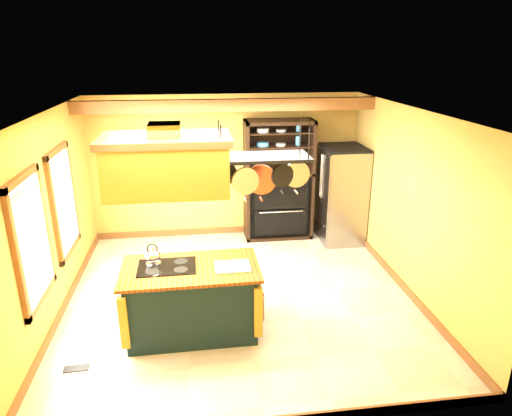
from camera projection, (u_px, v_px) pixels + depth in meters
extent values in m
plane|color=beige|center=(240.00, 297.00, 6.76)|extent=(5.00, 5.00, 0.00)
plane|color=white|center=(238.00, 112.00, 5.85)|extent=(5.00, 5.00, 0.00)
cube|color=#BD8D45|center=(226.00, 167.00, 8.64)|extent=(5.00, 0.02, 2.70)
cube|color=#BD8D45|center=(268.00, 308.00, 3.97)|extent=(5.00, 0.02, 2.70)
cube|color=#BD8D45|center=(50.00, 220.00, 5.99)|extent=(0.02, 5.00, 2.70)
cube|color=#BD8D45|center=(410.00, 203.00, 6.62)|extent=(0.02, 5.00, 2.70)
cube|color=brown|center=(228.00, 105.00, 7.48)|extent=(5.00, 0.15, 0.20)
cube|color=brown|center=(32.00, 240.00, 5.23)|extent=(0.06, 1.06, 1.56)
cube|color=white|center=(34.00, 240.00, 5.23)|extent=(0.02, 0.85, 1.34)
cube|color=brown|center=(64.00, 202.00, 6.54)|extent=(0.06, 1.06, 1.56)
cube|color=white|center=(65.00, 201.00, 6.54)|extent=(0.02, 0.85, 1.34)
cube|color=black|center=(192.00, 301.00, 5.80)|extent=(1.58, 0.87, 0.88)
cube|color=brown|center=(190.00, 269.00, 5.64)|extent=(1.72, 0.97, 0.04)
cube|color=black|center=(167.00, 267.00, 5.64)|extent=(0.72, 0.50, 0.01)
ellipsoid|color=silver|center=(153.00, 256.00, 5.69)|extent=(0.20, 0.20, 0.16)
cube|color=white|center=(233.00, 267.00, 5.63)|extent=(0.43, 0.34, 0.02)
cube|color=gold|center=(167.00, 168.00, 5.19)|extent=(1.37, 0.74, 0.58)
cube|color=brown|center=(165.00, 139.00, 5.08)|extent=(1.46, 0.82, 0.08)
cube|color=gold|center=(165.00, 133.00, 5.05)|extent=(0.35, 0.35, 0.22)
cube|color=black|center=(263.00, 157.00, 5.29)|extent=(1.09, 0.54, 0.04)
cylinder|color=black|center=(221.00, 144.00, 4.96)|extent=(0.02, 0.02, 0.42)
cylinder|color=black|center=(300.00, 135.00, 5.49)|extent=(0.02, 0.02, 0.42)
cylinder|color=black|center=(225.00, 173.00, 5.41)|extent=(0.28, 0.03, 0.28)
cylinder|color=silver|center=(245.00, 181.00, 5.25)|extent=(0.33, 0.03, 0.33)
cylinder|color=#B4472D|center=(261.00, 180.00, 5.50)|extent=(0.37, 0.03, 0.37)
cylinder|color=black|center=(282.00, 176.00, 5.29)|extent=(0.28, 0.03, 0.28)
cylinder|color=silver|center=(297.00, 174.00, 5.54)|extent=(0.33, 0.03, 0.33)
cube|color=gray|center=(342.00, 195.00, 8.50)|extent=(0.73, 0.90, 1.76)
cube|color=gray|center=(326.00, 179.00, 8.12)|extent=(0.03, 0.43, 0.95)
cube|color=gray|center=(320.00, 173.00, 8.54)|extent=(0.03, 0.43, 0.95)
cube|color=gray|center=(321.00, 220.00, 8.61)|extent=(0.03, 0.86, 0.74)
cube|color=black|center=(339.00, 237.00, 8.79)|extent=(0.70, 0.85, 0.06)
cube|color=black|center=(276.00, 177.00, 8.79)|extent=(1.27, 0.06, 2.25)
cube|color=black|center=(247.00, 181.00, 8.49)|extent=(0.06, 0.54, 2.25)
cube|color=black|center=(310.00, 179.00, 8.64)|extent=(0.06, 0.54, 2.25)
cube|color=black|center=(279.00, 173.00, 8.52)|extent=(1.27, 0.54, 0.05)
cube|color=black|center=(278.00, 203.00, 8.75)|extent=(1.15, 0.44, 1.21)
cube|color=black|center=(281.00, 195.00, 8.36)|extent=(0.99, 0.04, 0.54)
cube|color=black|center=(281.00, 222.00, 8.54)|extent=(0.99, 0.04, 0.49)
cube|color=black|center=(279.00, 160.00, 8.44)|extent=(1.15, 0.48, 0.02)
cube|color=black|center=(279.00, 146.00, 8.35)|extent=(1.15, 0.48, 0.02)
cube|color=black|center=(279.00, 132.00, 8.26)|extent=(1.15, 0.48, 0.03)
cylinder|color=white|center=(263.00, 158.00, 8.33)|extent=(0.22, 0.22, 0.07)
cylinder|color=#4692C5|center=(298.00, 140.00, 8.31)|extent=(0.10, 0.10, 0.17)
cube|color=black|center=(76.00, 368.00, 5.24)|extent=(0.29, 0.14, 0.01)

